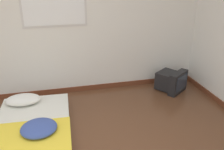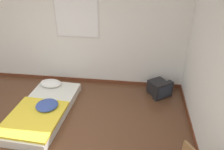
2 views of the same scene
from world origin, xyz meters
The scene contains 3 objects.
wall_back centered at (0.00, 2.51, 1.29)m, with size 7.86×0.08×2.60m.
mattress_bed centered at (-0.29, 1.08, 0.12)m, with size 1.11×2.08×0.32m.
crt_tv centered at (2.17, 2.09, 0.19)m, with size 0.60×0.61×0.39m.
Camera 2 is at (1.61, -2.33, 2.98)m, focal length 35.00 mm.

